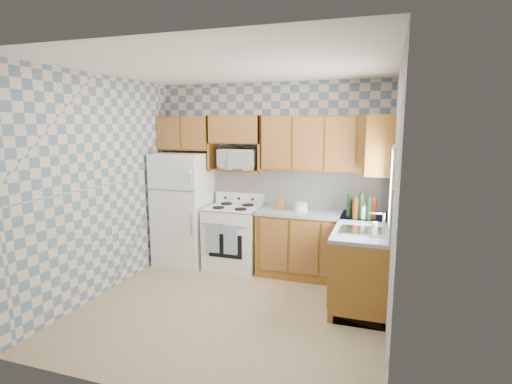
% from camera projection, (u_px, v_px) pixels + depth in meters
% --- Properties ---
extents(floor, '(3.40, 3.40, 0.00)m').
position_uv_depth(floor, '(232.00, 308.00, 4.62)').
color(floor, '#7F6D53').
rests_on(floor, ground).
extents(back_wall, '(3.40, 0.02, 2.70)m').
position_uv_depth(back_wall, '(271.00, 176.00, 5.89)').
color(back_wall, slate).
rests_on(back_wall, ground).
extents(right_wall, '(0.02, 3.20, 2.70)m').
position_uv_depth(right_wall, '(393.00, 203.00, 3.87)').
color(right_wall, slate).
rests_on(right_wall, ground).
extents(backsplash_back, '(2.60, 0.02, 0.56)m').
position_uv_depth(backsplash_back, '(297.00, 187.00, 5.78)').
color(backsplash_back, silver).
rests_on(backsplash_back, back_wall).
extents(backsplash_right, '(0.02, 1.60, 0.56)m').
position_uv_depth(backsplash_right, '(391.00, 203.00, 4.65)').
color(backsplash_right, silver).
rests_on(backsplash_right, right_wall).
extents(refrigerator, '(0.75, 0.70, 1.68)m').
position_uv_depth(refrigerator, '(183.00, 209.00, 6.04)').
color(refrigerator, white).
rests_on(refrigerator, floor).
extents(stove_body, '(0.76, 0.65, 0.90)m').
position_uv_depth(stove_body, '(234.00, 238.00, 5.88)').
color(stove_body, white).
rests_on(stove_body, floor).
extents(cooktop, '(0.76, 0.65, 0.02)m').
position_uv_depth(cooktop, '(233.00, 208.00, 5.81)').
color(cooktop, silver).
rests_on(cooktop, stove_body).
extents(backguard, '(0.76, 0.08, 0.17)m').
position_uv_depth(backguard, '(240.00, 198.00, 6.05)').
color(backguard, white).
rests_on(backguard, cooktop).
extents(dish_towel_left, '(0.20, 0.02, 0.41)m').
position_uv_depth(dish_towel_left, '(212.00, 238.00, 5.60)').
color(dish_towel_left, navy).
rests_on(dish_towel_left, stove_body).
extents(dish_towel_right, '(0.20, 0.02, 0.41)m').
position_uv_depth(dish_towel_right, '(230.00, 240.00, 5.52)').
color(dish_towel_right, navy).
rests_on(dish_towel_right, stove_body).
extents(base_cabinets_back, '(1.75, 0.60, 0.88)m').
position_uv_depth(base_cabinets_back, '(322.00, 246.00, 5.51)').
color(base_cabinets_back, brown).
rests_on(base_cabinets_back, floor).
extents(base_cabinets_right, '(0.60, 1.60, 0.88)m').
position_uv_depth(base_cabinets_right, '(362.00, 263.00, 4.86)').
color(base_cabinets_right, brown).
rests_on(base_cabinets_right, floor).
extents(countertop_back, '(1.77, 0.63, 0.04)m').
position_uv_depth(countertop_back, '(323.00, 214.00, 5.43)').
color(countertop_back, gray).
rests_on(countertop_back, base_cabinets_back).
extents(countertop_right, '(0.63, 1.60, 0.04)m').
position_uv_depth(countertop_right, '(364.00, 226.00, 4.79)').
color(countertop_right, gray).
rests_on(countertop_right, base_cabinets_right).
extents(upper_cabinets_back, '(1.75, 0.33, 0.74)m').
position_uv_depth(upper_cabinets_back, '(326.00, 143.00, 5.40)').
color(upper_cabinets_back, brown).
rests_on(upper_cabinets_back, back_wall).
extents(upper_cabinets_fridge, '(0.82, 0.33, 0.50)m').
position_uv_depth(upper_cabinets_fridge, '(186.00, 133.00, 6.03)').
color(upper_cabinets_fridge, brown).
rests_on(upper_cabinets_fridge, back_wall).
extents(upper_cabinets_right, '(0.33, 0.70, 0.74)m').
position_uv_depth(upper_cabinets_right, '(381.00, 145.00, 5.01)').
color(upper_cabinets_right, brown).
rests_on(upper_cabinets_right, right_wall).
extents(microwave_shelf, '(0.80, 0.33, 0.03)m').
position_uv_depth(microwave_shelf, '(237.00, 170.00, 5.87)').
color(microwave_shelf, brown).
rests_on(microwave_shelf, back_wall).
extents(microwave, '(0.57, 0.40, 0.30)m').
position_uv_depth(microwave, '(238.00, 159.00, 5.81)').
color(microwave, white).
rests_on(microwave, microwave_shelf).
extents(sink, '(0.48, 0.40, 0.03)m').
position_uv_depth(sink, '(362.00, 231.00, 4.45)').
color(sink, '#B7B7BC').
rests_on(sink, countertop_right).
extents(window, '(0.02, 0.66, 0.86)m').
position_uv_depth(window, '(392.00, 186.00, 4.28)').
color(window, white).
rests_on(window, right_wall).
extents(bottle_0, '(0.07, 0.07, 0.32)m').
position_uv_depth(bottle_0, '(361.00, 206.00, 5.05)').
color(bottle_0, black).
rests_on(bottle_0, countertop_back).
extents(bottle_1, '(0.07, 0.07, 0.30)m').
position_uv_depth(bottle_1, '(369.00, 208.00, 4.97)').
color(bottle_1, black).
rests_on(bottle_1, countertop_back).
extents(bottle_2, '(0.07, 0.07, 0.28)m').
position_uv_depth(bottle_2, '(374.00, 208.00, 5.04)').
color(bottle_2, '#4D210B').
rests_on(bottle_2, countertop_back).
extents(bottle_3, '(0.07, 0.07, 0.26)m').
position_uv_depth(bottle_3, '(355.00, 209.00, 5.03)').
color(bottle_3, '#4D210B').
rests_on(bottle_3, countertop_back).
extents(bottle_4, '(0.07, 0.07, 0.29)m').
position_uv_depth(bottle_4, '(350.00, 206.00, 5.15)').
color(bottle_4, black).
rests_on(bottle_4, countertop_back).
extents(knife_block, '(0.09, 0.09, 0.20)m').
position_uv_depth(knife_block, '(281.00, 203.00, 5.58)').
color(knife_block, brown).
rests_on(knife_block, countertop_back).
extents(electric_kettle, '(0.13, 0.13, 0.17)m').
position_uv_depth(electric_kettle, '(363.00, 212.00, 5.08)').
color(electric_kettle, white).
rests_on(electric_kettle, countertop_back).
extents(food_containers, '(0.19, 0.19, 0.13)m').
position_uv_depth(food_containers, '(301.00, 207.00, 5.47)').
color(food_containers, beige).
rests_on(food_containers, countertop_back).
extents(soap_bottle, '(0.06, 0.06, 0.17)m').
position_uv_depth(soap_bottle, '(374.00, 230.00, 4.21)').
color(soap_bottle, beige).
rests_on(soap_bottle, countertop_right).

